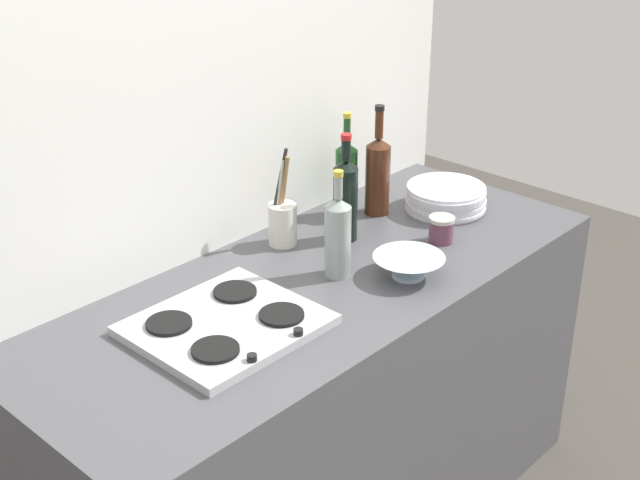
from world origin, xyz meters
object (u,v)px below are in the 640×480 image
object	(u,v)px
wine_bottle_mid_left	(346,177)
utensil_crock	(282,221)
wine_bottle_leftmost	(378,174)
stovetop_hob	(226,324)
wine_bottle_rightmost	(338,235)
mixing_bowl	(409,265)
plate_stack	(446,198)
wine_bottle_mid_right	(345,198)
condiment_jar_front	(441,229)

from	to	relation	value
wine_bottle_mid_left	utensil_crock	distance (m)	0.30
wine_bottle_leftmost	stovetop_hob	bearing A→B (deg)	-167.23
wine_bottle_leftmost	wine_bottle_mid_left	xyz separation A→B (m)	(-0.07, 0.07, -0.01)
wine_bottle_mid_left	wine_bottle_rightmost	xyz separation A→B (m)	(-0.33, -0.26, -0.01)
utensil_crock	stovetop_hob	bearing A→B (deg)	-151.19
mixing_bowl	utensil_crock	xyz separation A→B (m)	(-0.09, 0.40, 0.04)
mixing_bowl	utensil_crock	distance (m)	0.42
plate_stack	wine_bottle_rightmost	size ratio (longest dim) A/B	0.84
stovetop_hob	plate_stack	world-z (taller)	plate_stack
mixing_bowl	wine_bottle_rightmost	bearing A→B (deg)	129.93
wine_bottle_mid_right	condiment_jar_front	size ratio (longest dim) A/B	4.12
wine_bottle_mid_right	wine_bottle_rightmost	xyz separation A→B (m)	(-0.19, -0.14, -0.01)
wine_bottle_leftmost	mixing_bowl	xyz separation A→B (m)	(-0.28, -0.34, -0.10)
mixing_bowl	stovetop_hob	bearing A→B (deg)	163.16
stovetop_hob	mixing_bowl	bearing A→B (deg)	-16.84
stovetop_hob	wine_bottle_mid_right	world-z (taller)	wine_bottle_mid_right
stovetop_hob	plate_stack	xyz separation A→B (m)	(0.98, 0.03, 0.03)
stovetop_hob	wine_bottle_rightmost	world-z (taller)	wine_bottle_rightmost
wine_bottle_rightmost	utensil_crock	world-z (taller)	wine_bottle_rightmost
wine_bottle_mid_left	wine_bottle_mid_right	world-z (taller)	wine_bottle_mid_left
plate_stack	utensil_crock	world-z (taller)	utensil_crock
wine_bottle_rightmost	condiment_jar_front	distance (m)	0.39
wine_bottle_rightmost	utensil_crock	bearing A→B (deg)	81.94
wine_bottle_leftmost	wine_bottle_mid_right	bearing A→B (deg)	-166.03
wine_bottle_mid_left	wine_bottle_rightmost	bearing A→B (deg)	-141.77
stovetop_hob	wine_bottle_rightmost	distance (m)	0.42
plate_stack	wine_bottle_leftmost	world-z (taller)	wine_bottle_leftmost
stovetop_hob	wine_bottle_mid_left	world-z (taller)	wine_bottle_mid_left
stovetop_hob	condiment_jar_front	xyz separation A→B (m)	(0.78, -0.10, 0.03)
stovetop_hob	condiment_jar_front	distance (m)	0.78
wine_bottle_mid_left	condiment_jar_front	size ratio (longest dim) A/B	4.19
wine_bottle_mid_left	wine_bottle_mid_right	xyz separation A→B (m)	(-0.14, -0.12, 0.01)
plate_stack	wine_bottle_mid_left	distance (m)	0.34
plate_stack	condiment_jar_front	size ratio (longest dim) A/B	3.25
wine_bottle_mid_right	mixing_bowl	bearing A→B (deg)	-102.11
wine_bottle_rightmost	plate_stack	bearing A→B (deg)	4.32
utensil_crock	condiment_jar_front	size ratio (longest dim) A/B	3.74
plate_stack	wine_bottle_leftmost	distance (m)	0.25
wine_bottle_mid_left	mixing_bowl	xyz separation A→B (m)	(-0.20, -0.41, -0.09)
wine_bottle_leftmost	condiment_jar_front	distance (m)	0.30
wine_bottle_rightmost	mixing_bowl	world-z (taller)	wine_bottle_rightmost
wine_bottle_rightmost	mixing_bowl	xyz separation A→B (m)	(0.13, -0.15, -0.09)
stovetop_hob	utensil_crock	size ratio (longest dim) A/B	1.45
mixing_bowl	condiment_jar_front	bearing A→B (deg)	15.07
wine_bottle_leftmost	condiment_jar_front	size ratio (longest dim) A/B	4.44
plate_stack	wine_bottle_mid_right	world-z (taller)	wine_bottle_mid_right
wine_bottle_mid_right	mixing_bowl	world-z (taller)	wine_bottle_mid_right
wine_bottle_rightmost	stovetop_hob	bearing A→B (deg)	178.63
stovetop_hob	mixing_bowl	world-z (taller)	mixing_bowl
stovetop_hob	mixing_bowl	distance (m)	0.56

